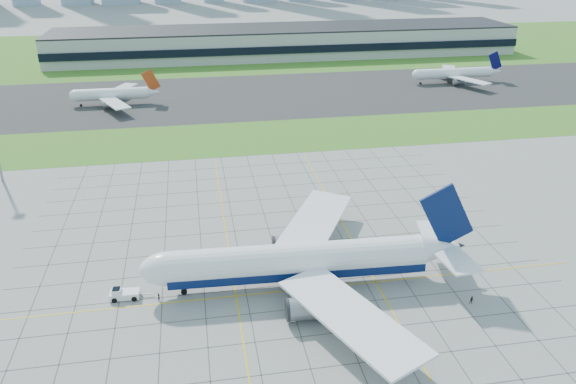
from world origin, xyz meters
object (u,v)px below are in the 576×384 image
at_px(airliner, 300,261).
at_px(distant_jet_2, 455,73).
at_px(distant_jet_1, 114,94).
at_px(crew_far, 472,300).
at_px(pushback_tug, 123,294).
at_px(crew_near, 159,297).

distance_m(airliner, distant_jet_2, 183.87).
relative_size(airliner, distant_jet_1, 1.55).
bearing_deg(crew_far, pushback_tug, -168.87).
relative_size(pushback_tug, crew_near, 4.93).
xyz_separation_m(airliner, distant_jet_1, (-49.59, 140.60, -1.13)).
relative_size(pushback_tug, crew_far, 4.92).
bearing_deg(airliner, crew_far, -18.11).
bearing_deg(distant_jet_2, crew_near, -130.64).
relative_size(airliner, crew_far, 40.18).
height_order(pushback_tug, crew_far, pushback_tug).
bearing_deg(distant_jet_2, crew_far, -113.99).
height_order(crew_near, distant_jet_2, distant_jet_2).
height_order(pushback_tug, crew_near, pushback_tug).
relative_size(distant_jet_1, distant_jet_2, 1.00).
relative_size(pushback_tug, distant_jet_1, 0.19).
bearing_deg(crew_far, crew_near, -168.21).
distance_m(distant_jet_1, distant_jet_2, 153.50).
distance_m(airliner, pushback_tug, 34.35).
bearing_deg(distant_jet_2, airliner, -124.26).
height_order(crew_far, distant_jet_2, distant_jet_2).
distance_m(airliner, crew_far, 33.17).
distance_m(airliner, distant_jet_1, 149.09).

